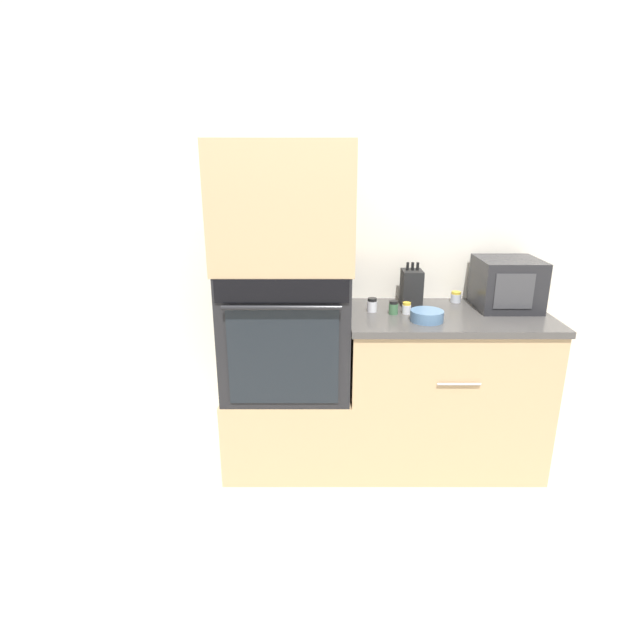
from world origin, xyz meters
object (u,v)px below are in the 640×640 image
Objects in this scene: bowl at (429,316)px; condiment_jar_mid at (374,305)px; knife_block at (413,288)px; condiment_jar_back at (408,308)px; condiment_jar_near at (458,297)px; condiment_jar_far at (395,308)px; wall_oven at (288,328)px; microwave at (509,284)px.

condiment_jar_mid is (-0.27, 0.17, 0.01)m from bowl.
knife_block is 0.19m from condiment_jar_back.
knife_block is at bearing 28.71° from condiment_jar_mid.
knife_block reaches higher than condiment_jar_near.
condiment_jar_far reaches higher than condiment_jar_back.
condiment_jar_near is at bearing 30.57° from condiment_jar_far.
microwave is (1.22, 0.11, 0.22)m from wall_oven.
condiment_jar_mid is (-0.51, -0.19, 0.01)m from condiment_jar_near.
condiment_jar_mid reaches higher than bowl.
wall_oven is at bearing -175.56° from condiment_jar_mid.
condiment_jar_near is 0.85× the size of condiment_jar_far.
bowl is 0.43m from condiment_jar_near.
condiment_jar_far is at bearing -149.43° from condiment_jar_near.
bowl is (-0.49, -0.24, -0.11)m from microwave.
condiment_jar_mid is 0.12m from condiment_jar_far.
knife_block is 0.31m from bowl.
knife_block is at bearing 54.58° from condiment_jar_far.
condiment_jar_near is 0.54m from condiment_jar_mid.
condiment_jar_near is 0.40m from condiment_jar_back.
microwave is at bearing -26.13° from condiment_jar_near.
knife_block is 3.96× the size of condiment_jar_near.
wall_oven is 0.49m from condiment_jar_mid.
wall_oven is at bearing 169.84° from bowl.
knife_block is 3.38× the size of condiment_jar_far.
microwave is at bearing 10.27° from condiment_jar_far.
condiment_jar_near reaches higher than bowl.
microwave is 0.76m from condiment_jar_mid.
condiment_jar_far is at bearing -0.90° from wall_oven.
condiment_jar_back is at bearing -145.02° from condiment_jar_near.
wall_oven is 0.59m from condiment_jar_far.
condiment_jar_back is (-0.33, -0.23, 0.00)m from condiment_jar_near.
wall_oven is at bearing -166.80° from knife_block.
microwave reaches higher than wall_oven.
condiment_jar_near is (-0.24, 0.12, -0.11)m from microwave.
condiment_jar_mid is at bearing 157.73° from condiment_jar_far.
condiment_jar_near is at bearing 34.98° from condiment_jar_back.
knife_block is (0.70, 0.17, 0.19)m from wall_oven.
condiment_jar_near is (0.28, 0.06, -0.07)m from knife_block.
wall_oven is 9.09× the size of condiment_jar_mid.
microwave reaches higher than condiment_jar_far.
condiment_jar_near is at bearing 153.87° from microwave.
condiment_jar_back is at bearing 5.73° from condiment_jar_far.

